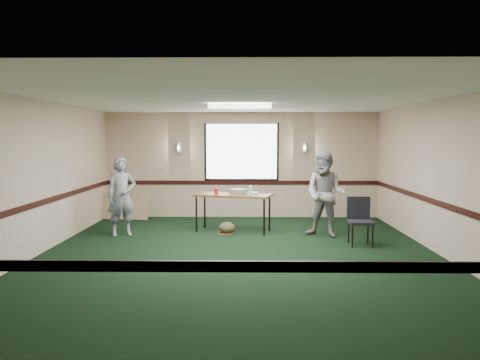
{
  "coord_description": "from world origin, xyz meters",
  "views": [
    {
      "loc": [
        0.14,
        -8.0,
        2.01
      ],
      "look_at": [
        0.0,
        1.3,
        1.2
      ],
      "focal_mm": 35.0,
      "sensor_mm": 36.0,
      "label": 1
    }
  ],
  "objects_px": {
    "person_right": "(325,194)",
    "folding_table": "(233,197)",
    "conference_chair": "(360,217)",
    "person_left": "(122,196)",
    "projector": "(238,191)"
  },
  "relations": [
    {
      "from": "folding_table",
      "to": "person_right",
      "type": "relative_size",
      "value": 0.99
    },
    {
      "from": "projector",
      "to": "person_right",
      "type": "height_order",
      "value": "person_right"
    },
    {
      "from": "folding_table",
      "to": "person_right",
      "type": "distance_m",
      "value": 1.99
    },
    {
      "from": "person_left",
      "to": "person_right",
      "type": "relative_size",
      "value": 0.92
    },
    {
      "from": "person_right",
      "to": "conference_chair",
      "type": "bearing_deg",
      "value": -24.11
    },
    {
      "from": "person_right",
      "to": "folding_table",
      "type": "bearing_deg",
      "value": -167.15
    },
    {
      "from": "folding_table",
      "to": "person_left",
      "type": "distance_m",
      "value": 2.36
    },
    {
      "from": "conference_chair",
      "to": "person_right",
      "type": "height_order",
      "value": "person_right"
    },
    {
      "from": "conference_chair",
      "to": "person_right",
      "type": "distance_m",
      "value": 0.95
    },
    {
      "from": "folding_table",
      "to": "person_left",
      "type": "height_order",
      "value": "person_left"
    },
    {
      "from": "folding_table",
      "to": "projector",
      "type": "height_order",
      "value": "projector"
    },
    {
      "from": "folding_table",
      "to": "projector",
      "type": "relative_size",
      "value": 5.47
    },
    {
      "from": "conference_chair",
      "to": "person_left",
      "type": "relative_size",
      "value": 0.55
    },
    {
      "from": "folding_table",
      "to": "conference_chair",
      "type": "bearing_deg",
      "value": -11.07
    },
    {
      "from": "projector",
      "to": "person_right",
      "type": "bearing_deg",
      "value": 16.89
    }
  ]
}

